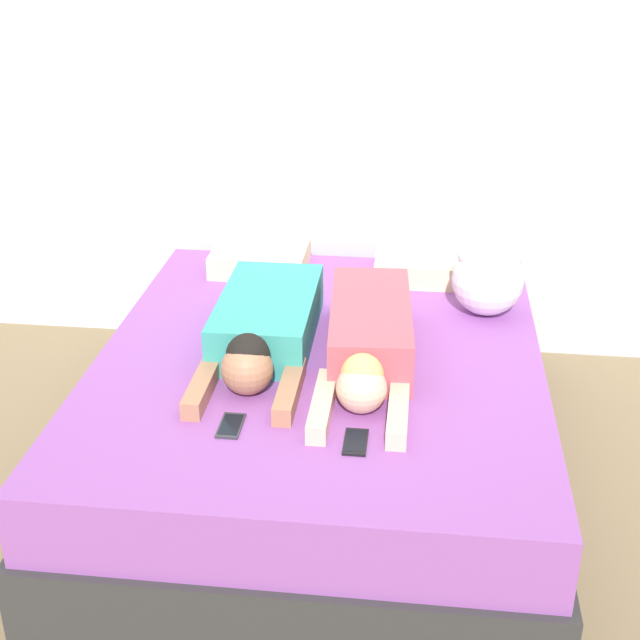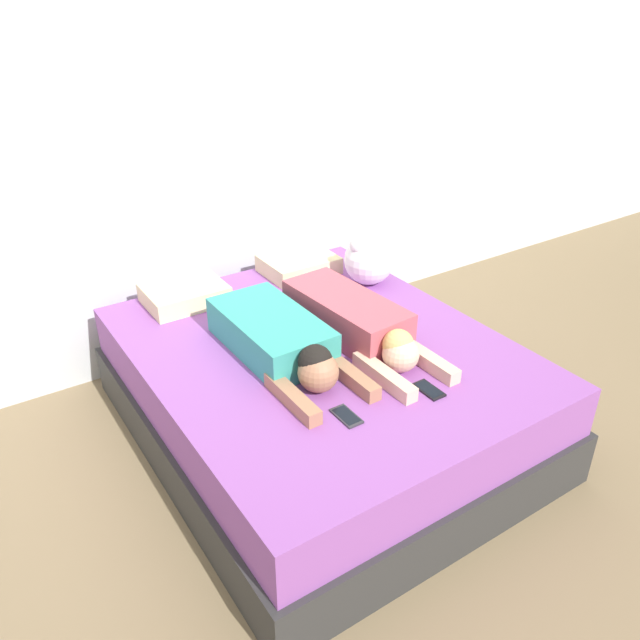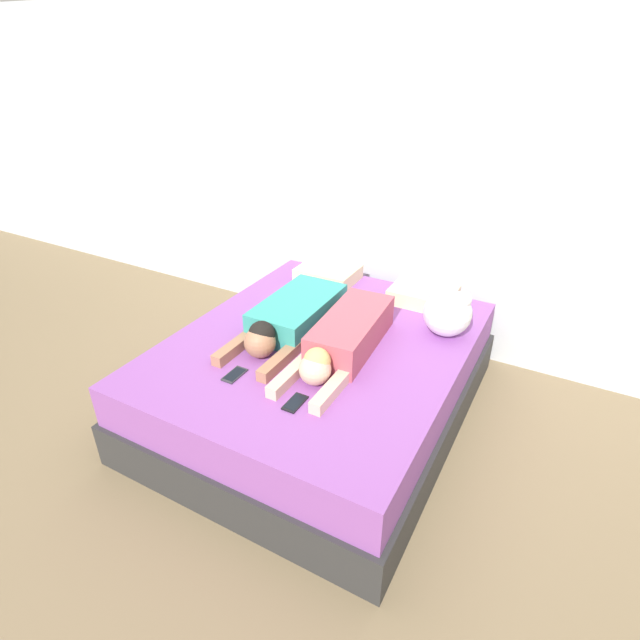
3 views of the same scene
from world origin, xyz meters
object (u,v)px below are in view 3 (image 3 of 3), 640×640
(bed, at_px, (320,377))
(person_right, at_px, (344,339))
(cell_phone_right, at_px, (295,403))
(pillow_head_left, at_px, (328,274))
(person_left, at_px, (290,318))
(cell_phone_left, at_px, (235,375))
(pillow_head_right, at_px, (423,295))
(plush_toy, at_px, (448,311))

(bed, distance_m, person_right, 0.44)
(cell_phone_right, bearing_deg, pillow_head_left, 111.81)
(person_right, bearing_deg, cell_phone_right, -90.17)
(cell_phone_right, bearing_deg, person_left, 123.67)
(cell_phone_right, bearing_deg, cell_phone_left, 173.49)
(cell_phone_left, bearing_deg, person_right, 49.83)
(person_right, relative_size, cell_phone_right, 6.97)
(bed, height_order, cell_phone_left, cell_phone_left)
(pillow_head_left, distance_m, person_left, 0.86)
(pillow_head_right, relative_size, plush_toy, 1.39)
(pillow_head_right, height_order, plush_toy, plush_toy)
(person_left, height_order, person_right, person_left)
(pillow_head_left, relative_size, pillow_head_right, 1.00)
(cell_phone_right, bearing_deg, plush_toy, 66.35)
(pillow_head_right, height_order, person_left, person_left)
(bed, height_order, pillow_head_left, pillow_head_left)
(pillow_head_left, xyz_separation_m, cell_phone_right, (0.59, -1.48, -0.05))
(person_right, relative_size, plush_toy, 3.35)
(bed, distance_m, cell_phone_right, 0.72)
(person_left, bearing_deg, pillow_head_left, 101.24)
(pillow_head_right, distance_m, person_left, 1.05)
(pillow_head_right, height_order, cell_phone_left, pillow_head_right)
(pillow_head_left, bearing_deg, bed, -65.05)
(pillow_head_left, relative_size, person_right, 0.42)
(person_left, bearing_deg, pillow_head_right, 53.36)
(person_left, distance_m, cell_phone_left, 0.60)
(pillow_head_left, relative_size, plush_toy, 1.39)
(person_right, bearing_deg, person_left, 170.97)
(pillow_head_left, xyz_separation_m, cell_phone_left, (0.16, -1.43, -0.05))
(pillow_head_right, xyz_separation_m, person_right, (-0.20, -0.91, 0.05))
(pillow_head_right, height_order, person_right, person_right)
(pillow_head_left, bearing_deg, plush_toy, -19.52)
(pillow_head_right, distance_m, cell_phone_left, 1.57)
(bed, relative_size, pillow_head_right, 4.82)
(pillow_head_right, relative_size, cell_phone_left, 2.90)
(bed, xyz_separation_m, cell_phone_left, (-0.24, -0.58, 0.29))
(person_left, xyz_separation_m, cell_phone_right, (0.43, -0.64, -0.09))
(pillow_head_right, distance_m, cell_phone_right, 1.50)
(pillow_head_left, relative_size, person_left, 0.44)
(bed, bearing_deg, pillow_head_right, 65.05)
(plush_toy, bearing_deg, cell_phone_right, -113.65)
(pillow_head_left, distance_m, plush_toy, 1.15)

